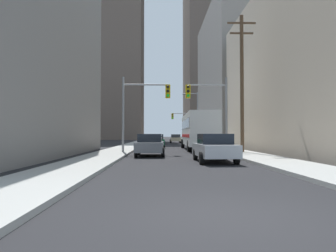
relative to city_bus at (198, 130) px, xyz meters
The scene contains 17 objects.
ground_plane 24.05m from the city_bus, 95.96° to the right, with size 400.00×400.00×0.00m, color black.
sidewalk_left 27.23m from the city_bus, 105.65° to the left, with size 2.75×160.00×0.15m, color #9E9E99.
sidewalk_right 26.33m from the city_bus, 84.87° to the left, with size 2.75×160.00×0.15m, color #9E9E99.
city_bus is the anchor object (origin of this frame).
sedan_silver 13.06m from the city_bus, 93.33° to the right, with size 1.95×4.26×1.52m.
sedan_grey 9.38m from the city_bus, 117.89° to the right, with size 1.95×4.25×1.52m.
sedan_green 6.49m from the city_bus, 130.12° to the left, with size 1.95×4.24×1.52m.
sedan_black 18.58m from the city_bus, 103.22° to the left, with size 1.95×4.23×1.52m.
sedan_beige 24.72m from the city_bus, 92.06° to the left, with size 1.95×4.20×1.52m.
traffic_signal_near_left 7.65m from the city_bus, 132.33° to the right, with size 3.78×0.44×6.00m.
traffic_signal_near_right 5.82m from the city_bus, 88.11° to the right, with size 3.32×0.44×6.00m.
traffic_signal_far_right 27.18m from the city_bus, 89.48° to the left, with size 3.18×0.44×6.00m.
utility_pole_right 7.64m from the city_bus, 66.89° to the right, with size 2.20×0.28×10.70m.
street_lamp_right 13.98m from the city_bus, 84.44° to the left, with size 2.23×0.32×7.50m.
building_left_far_tower 75.42m from the city_bus, 108.68° to the left, with size 24.97×18.04×73.71m, color #66564C.
building_right_mid_block 29.17m from the city_bus, 57.69° to the left, with size 20.39×25.50×22.88m, color gray.
building_right_far_highrise 75.89m from the city_bus, 77.62° to the left, with size 20.17×25.20×67.69m, color #66564C.
Camera 1 is at (-1.21, -5.49, 1.48)m, focal length 32.68 mm.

